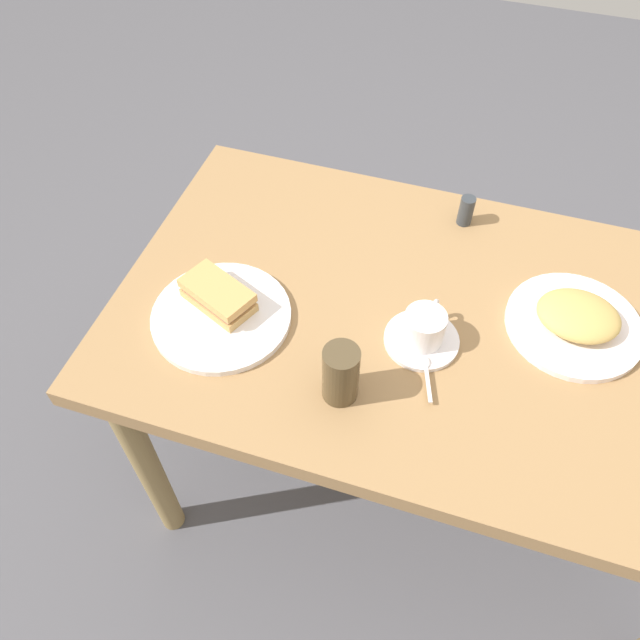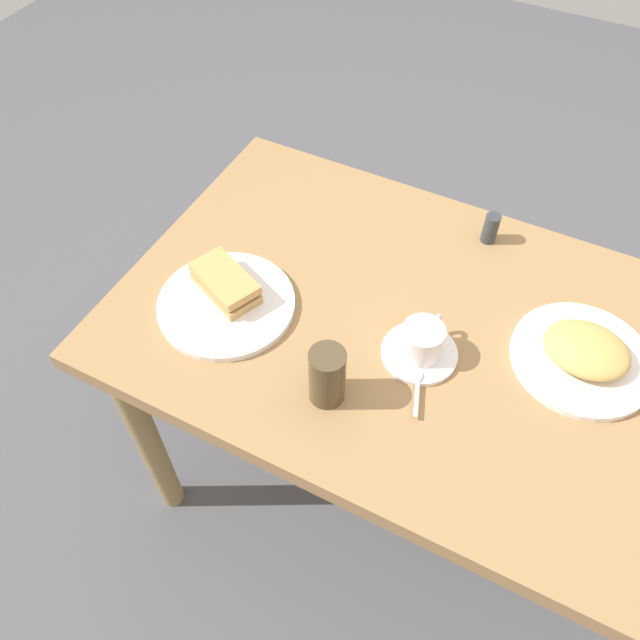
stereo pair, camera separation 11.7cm
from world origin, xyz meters
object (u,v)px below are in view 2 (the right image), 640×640
object	(u,v)px
sandwich_plate	(226,304)
side_plate	(581,359)
spoon	(417,384)
dining_table	(445,366)
coffee_saucer	(419,353)
coffee_cup	(423,340)
drinking_glass	(327,376)
sandwich_front	(225,283)
salt_shaker	(491,228)

from	to	relation	value
sandwich_plate	side_plate	bearing A→B (deg)	-164.15
spoon	dining_table	bearing A→B (deg)	-98.62
dining_table	coffee_saucer	size ratio (longest dim) A/B	9.26
dining_table	sandwich_plate	world-z (taller)	sandwich_plate
spoon	side_plate	size ratio (longest dim) A/B	0.38
coffee_cup	sandwich_plate	bearing A→B (deg)	9.68
dining_table	spoon	xyz separation A→B (m)	(0.02, 0.13, 0.10)
side_plate	drinking_glass	bearing A→B (deg)	35.71
sandwich_plate	sandwich_front	xyz separation A→B (m)	(0.01, -0.02, 0.03)
salt_shaker	drinking_glass	world-z (taller)	drinking_glass
sandwich_front	spoon	size ratio (longest dim) A/B	1.65
sandwich_plate	sandwich_front	bearing A→B (deg)	-60.74
spoon	salt_shaker	size ratio (longest dim) A/B	1.43
dining_table	drinking_glass	xyz separation A→B (m)	(0.16, 0.22, 0.15)
side_plate	drinking_glass	world-z (taller)	drinking_glass
dining_table	spoon	size ratio (longest dim) A/B	13.45
sandwich_front	dining_table	bearing A→B (deg)	-166.93
salt_shaker	drinking_glass	distance (m)	0.52
sandwich_plate	salt_shaker	xyz separation A→B (m)	(-0.40, -0.41, 0.03)
sandwich_front	side_plate	size ratio (longest dim) A/B	0.62
coffee_saucer	coffee_cup	size ratio (longest dim) A/B	1.32
sandwich_plate	sandwich_front	world-z (taller)	sandwich_front
salt_shaker	sandwich_plate	bearing A→B (deg)	45.80
salt_shaker	coffee_saucer	bearing A→B (deg)	86.63
sandwich_plate	side_plate	world-z (taller)	same
spoon	drinking_glass	distance (m)	0.17
dining_table	side_plate	world-z (taller)	side_plate
spoon	drinking_glass	xyz separation A→B (m)	(0.14, 0.08, 0.05)
coffee_cup	salt_shaker	world-z (taller)	coffee_cup
sandwich_front	salt_shaker	bearing A→B (deg)	-136.91
sandwich_plate	salt_shaker	distance (m)	0.57
sandwich_plate	spoon	size ratio (longest dim) A/B	2.77
side_plate	coffee_cup	bearing A→B (deg)	23.93
coffee_cup	side_plate	size ratio (longest dim) A/B	0.41
coffee_cup	drinking_glass	xyz separation A→B (m)	(0.11, 0.16, 0.02)
dining_table	sandwich_plate	size ratio (longest dim) A/B	4.85
coffee_saucer	side_plate	world-z (taller)	side_plate
dining_table	spoon	world-z (taller)	spoon
side_plate	drinking_glass	distance (m)	0.47
drinking_glass	sandwich_plate	bearing A→B (deg)	-18.95
sandwich_front	coffee_cup	world-z (taller)	coffee_cup
spoon	side_plate	xyz separation A→B (m)	(-0.25, -0.19, -0.01)
coffee_cup	drinking_glass	bearing A→B (deg)	53.83
coffee_cup	spoon	xyz separation A→B (m)	(-0.02, 0.07, -0.03)
sandwich_plate	side_plate	xyz separation A→B (m)	(-0.65, -0.18, 0.00)
drinking_glass	salt_shaker	bearing A→B (deg)	-104.96
coffee_saucer	coffee_cup	distance (m)	0.04
dining_table	salt_shaker	world-z (taller)	salt_shaker
sandwich_plate	coffee_cup	world-z (taller)	coffee_cup
sandwich_front	drinking_glass	world-z (taller)	drinking_glass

